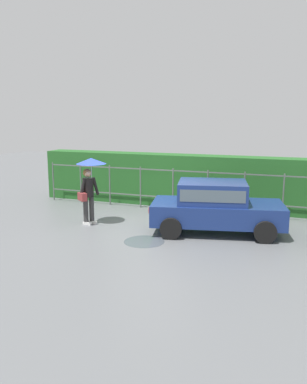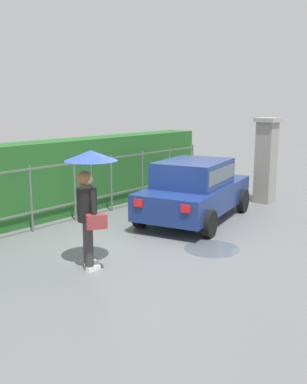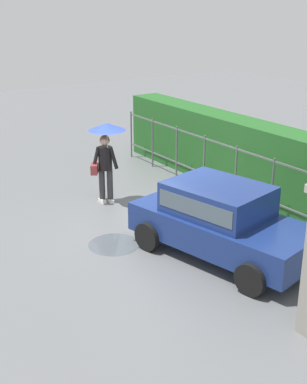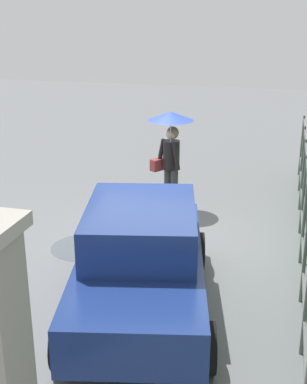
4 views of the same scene
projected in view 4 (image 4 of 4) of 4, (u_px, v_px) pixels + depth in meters
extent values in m
plane|color=slate|center=(152.00, 249.00, 9.03)|extent=(40.00, 40.00, 0.00)
cube|color=navy|center=(141.00, 272.00, 7.04)|extent=(3.96, 2.39, 0.60)
cube|color=navy|center=(141.00, 227.00, 6.98)|extent=(2.16, 1.81, 0.60)
cube|color=#4C5B66|center=(141.00, 225.00, 6.97)|extent=(2.02, 1.80, 0.33)
cylinder|color=black|center=(207.00, 348.00, 5.92)|extent=(0.62, 0.30, 0.60)
cylinder|color=black|center=(61.00, 344.00, 5.99)|extent=(0.62, 0.30, 0.60)
cylinder|color=black|center=(198.00, 251.00, 8.28)|extent=(0.62, 0.30, 0.60)
cylinder|color=black|center=(94.00, 249.00, 8.34)|extent=(0.62, 0.30, 0.60)
cube|color=red|center=(180.00, 212.00, 8.72)|extent=(0.10, 0.21, 0.16)
cube|color=red|center=(115.00, 211.00, 8.76)|extent=(0.10, 0.21, 0.16)
cylinder|color=#333333|center=(174.00, 189.00, 10.70)|extent=(0.15, 0.15, 0.86)
cylinder|color=#333333|center=(168.00, 187.00, 10.84)|extent=(0.15, 0.15, 0.86)
cube|color=white|center=(172.00, 208.00, 10.79)|extent=(0.26, 0.10, 0.08)
cube|color=white|center=(165.00, 205.00, 10.94)|extent=(0.26, 0.10, 0.08)
cylinder|color=black|center=(171.00, 155.00, 10.53)|extent=(0.34, 0.34, 0.58)
sphere|color=#DBAD89|center=(172.00, 134.00, 10.39)|extent=(0.22, 0.22, 0.22)
sphere|color=olive|center=(173.00, 133.00, 10.40)|extent=(0.25, 0.25, 0.25)
cylinder|color=black|center=(176.00, 156.00, 10.32)|extent=(0.20, 0.24, 0.56)
cylinder|color=black|center=(161.00, 152.00, 10.63)|extent=(0.20, 0.24, 0.56)
cylinder|color=#B2B2B7|center=(171.00, 140.00, 10.30)|extent=(0.02, 0.02, 0.77)
cone|color=blue|center=(171.00, 116.00, 10.14)|extent=(0.90, 0.90, 0.18)
cube|color=maroon|center=(158.00, 164.00, 10.72)|extent=(0.37, 0.32, 0.24)
cylinder|color=#59605B|center=(301.00, 146.00, 12.82)|extent=(0.05, 0.05, 1.50)
cylinder|color=#59605B|center=(302.00, 159.00, 11.69)|extent=(0.05, 0.05, 1.50)
cylinder|color=#59605B|center=(302.00, 175.00, 10.56)|extent=(0.05, 0.05, 1.50)
cylinder|color=#59605B|center=(303.00, 195.00, 9.43)|extent=(0.05, 0.05, 1.50)
cylinder|color=#59605B|center=(304.00, 221.00, 8.30)|extent=(0.05, 0.05, 1.50)
cylinder|color=#59605B|center=(305.00, 254.00, 7.18)|extent=(0.05, 0.05, 1.50)
cylinder|color=#59605B|center=(307.00, 300.00, 6.05)|extent=(0.05, 0.05, 1.50)
cube|color=#59605B|center=(302.00, 238.00, 8.40)|extent=(9.89, 0.03, 0.04)
cylinder|color=#4C545B|center=(82.00, 247.00, 9.10)|extent=(1.10, 1.10, 0.00)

